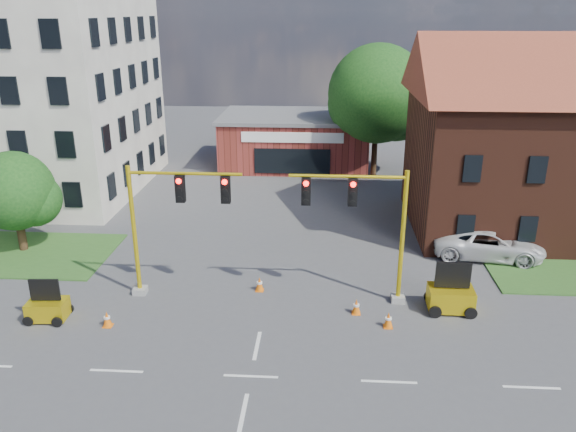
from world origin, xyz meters
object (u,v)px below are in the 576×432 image
object	(u,v)px
signal_mast_west	(169,216)
trailer_west	(48,308)
pickup_white	(488,243)
trailer_east	(451,296)
signal_mast_east	(365,221)

from	to	relation	value
signal_mast_west	trailer_west	world-z (taller)	signal_mast_west
trailer_west	pickup_white	world-z (taller)	trailer_west
signal_mast_west	trailer_west	xyz separation A→B (m)	(-4.83, -2.57, -3.35)
signal_mast_west	trailer_east	size ratio (longest dim) A/B	2.80
signal_mast_east	pickup_white	bearing A→B (deg)	36.97
signal_mast_west	trailer_west	bearing A→B (deg)	-151.93
signal_mast_west	pickup_white	size ratio (longest dim) A/B	1.07
trailer_east	pickup_white	xyz separation A→B (m)	(3.19, 5.95, 0.11)
signal_mast_west	signal_mast_east	size ratio (longest dim) A/B	1.00
trailer_west	pickup_white	xyz separation A→B (m)	(20.57, 7.87, 0.24)
signal_mast_east	trailer_east	distance (m)	5.06
trailer_east	signal_mast_east	bearing A→B (deg)	171.75
trailer_west	trailer_east	xyz separation A→B (m)	(17.38, 1.92, 0.12)
signal_mast_west	pickup_white	bearing A→B (deg)	18.59
signal_mast_west	trailer_east	xyz separation A→B (m)	(12.56, -0.65, -3.23)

